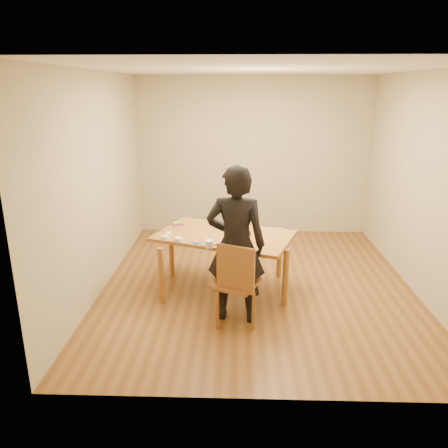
{
  "coord_description": "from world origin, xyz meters",
  "views": [
    {
      "loc": [
        -0.26,
        -5.31,
        2.49
      ],
      "look_at": [
        -0.43,
        -0.22,
        0.9
      ],
      "focal_mm": 35.0,
      "sensor_mm": 36.0,
      "label": 1
    }
  ],
  "objects_px": {
    "dining_table": "(224,236)",
    "cake_plate": "(240,233)",
    "person": "(236,245)",
    "dining_chair": "(236,283)",
    "cake": "(240,230)"
  },
  "relations": [
    {
      "from": "cake_plate",
      "to": "cake",
      "type": "distance_m",
      "value": 0.04
    },
    {
      "from": "dining_chair",
      "to": "cake_plate",
      "type": "height_order",
      "value": "cake_plate"
    },
    {
      "from": "dining_table",
      "to": "cake",
      "type": "relative_size",
      "value": 7.96
    },
    {
      "from": "person",
      "to": "dining_chair",
      "type": "bearing_deg",
      "value": 95.84
    },
    {
      "from": "cake_plate",
      "to": "person",
      "type": "relative_size",
      "value": 0.15
    },
    {
      "from": "dining_table",
      "to": "cake_plate",
      "type": "xyz_separation_m",
      "value": [
        0.2,
        0.01,
        0.03
      ]
    },
    {
      "from": "dining_table",
      "to": "dining_chair",
      "type": "bearing_deg",
      "value": -59.44
    },
    {
      "from": "dining_chair",
      "to": "person",
      "type": "bearing_deg",
      "value": 113.57
    },
    {
      "from": "dining_chair",
      "to": "person",
      "type": "height_order",
      "value": "person"
    },
    {
      "from": "dining_table",
      "to": "cake",
      "type": "xyz_separation_m",
      "value": [
        0.2,
        0.01,
        0.07
      ]
    },
    {
      "from": "cake",
      "to": "dining_table",
      "type": "bearing_deg",
      "value": -177.55
    },
    {
      "from": "dining_chair",
      "to": "person",
      "type": "distance_m",
      "value": 0.43
    },
    {
      "from": "cake_plate",
      "to": "person",
      "type": "xyz_separation_m",
      "value": [
        -0.05,
        -0.74,
        0.12
      ]
    },
    {
      "from": "dining_chair",
      "to": "person",
      "type": "xyz_separation_m",
      "value": [
        0.0,
        0.04,
        0.43
      ]
    },
    {
      "from": "cake_plate",
      "to": "person",
      "type": "height_order",
      "value": "person"
    }
  ]
}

